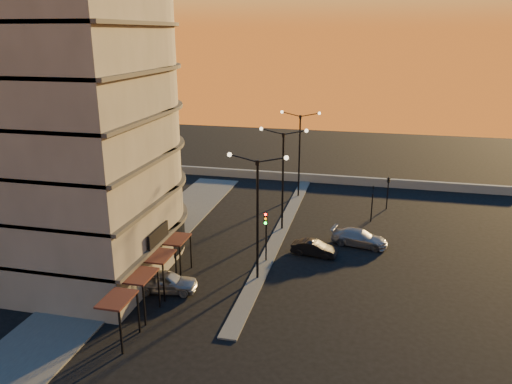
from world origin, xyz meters
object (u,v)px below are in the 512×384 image
(streetlamp_mid, at_px, (283,171))
(car_hatchback, at_px, (165,281))
(car_wagon, at_px, (359,238))
(traffic_light_main, at_px, (266,228))
(car_sedan, at_px, (314,248))

(streetlamp_mid, distance_m, car_hatchback, 15.33)
(car_hatchback, xyz_separation_m, car_wagon, (12.98, 11.31, -0.07))
(streetlamp_mid, bearing_deg, traffic_light_main, -90.00)
(car_hatchback, height_order, car_wagon, car_hatchback)
(streetlamp_mid, relative_size, car_wagon, 1.99)
(traffic_light_main, relative_size, car_wagon, 0.89)
(car_hatchback, distance_m, car_sedan, 12.66)
(car_hatchback, height_order, car_sedan, car_hatchback)
(streetlamp_mid, xyz_separation_m, car_sedan, (3.58, -4.91, -4.98))
(car_sedan, bearing_deg, car_hatchback, 139.11)
(car_hatchback, bearing_deg, traffic_light_main, -52.26)
(streetlamp_mid, relative_size, traffic_light_main, 2.24)
(streetlamp_mid, height_order, car_sedan, streetlamp_mid)
(streetlamp_mid, relative_size, car_sedan, 2.56)
(traffic_light_main, xyz_separation_m, car_wagon, (7.09, 5.13, -2.19))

